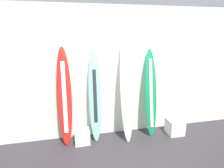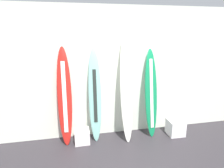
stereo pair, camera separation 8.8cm
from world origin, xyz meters
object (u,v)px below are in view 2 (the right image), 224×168
object	(u,v)px
display_block_left	(82,136)
display_block_center	(175,127)
surfboard_ivory	(126,90)
surfboard_emerald	(151,94)
surfboard_crimson	(65,97)
surfboard_seafoam	(95,96)

from	to	relation	value
display_block_left	display_block_center	world-z (taller)	display_block_center
surfboard_ivory	display_block_center	distance (m)	1.47
surfboard_emerald	surfboard_ivory	bearing A→B (deg)	-174.74
surfboard_emerald	display_block_left	distance (m)	1.73
display_block_left	surfboard_ivory	bearing A→B (deg)	1.03
surfboard_crimson	display_block_center	distance (m)	2.55
surfboard_ivory	display_block_left	xyz separation A→B (m)	(-0.96, -0.02, -0.95)
surfboard_seafoam	surfboard_emerald	world-z (taller)	surfboard_seafoam
surfboard_crimson	display_block_center	xyz separation A→B (m)	(2.40, -0.18, -0.83)
surfboard_ivory	surfboard_crimson	bearing A→B (deg)	176.51
surfboard_seafoam	display_block_center	distance (m)	1.97
surfboard_crimson	display_block_left	bearing A→B (deg)	-17.14
surfboard_seafoam	display_block_left	world-z (taller)	surfboard_seafoam
surfboard_seafoam	surfboard_emerald	bearing A→B (deg)	-1.84
surfboard_crimson	display_block_left	world-z (taller)	surfboard_crimson
surfboard_ivory	display_block_left	distance (m)	1.35
surfboard_seafoam	display_block_left	size ratio (longest dim) A/B	6.30
surfboard_crimson	surfboard_emerald	distance (m)	1.84
surfboard_seafoam	surfboard_ivory	bearing A→B (deg)	-8.06
display_block_left	surfboard_crimson	bearing A→B (deg)	162.86
surfboard_seafoam	surfboard_ivory	size ratio (longest dim) A/B	0.88
surfboard_crimson	surfboard_seafoam	distance (m)	0.61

